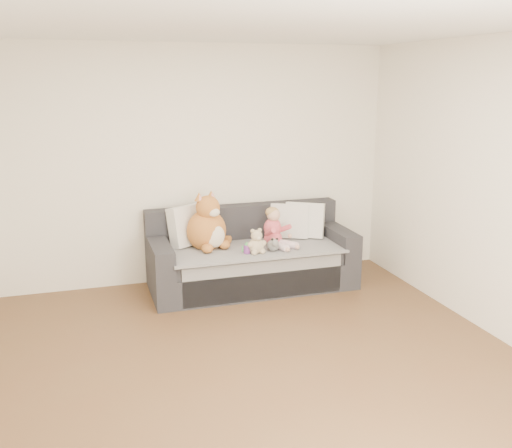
{
  "coord_description": "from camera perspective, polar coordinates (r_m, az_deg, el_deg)",
  "views": [
    {
      "loc": [
        -1.18,
        -3.65,
        2.23
      ],
      "look_at": [
        0.55,
        1.87,
        0.75
      ],
      "focal_mm": 40.0,
      "sensor_mm": 36.0,
      "label": 1
    }
  ],
  "objects": [
    {
      "name": "room_shell",
      "position": [
        4.34,
        -1.2,
        1.96
      ],
      "size": [
        5.0,
        5.0,
        5.0
      ],
      "color": "brown",
      "rests_on": "ground"
    },
    {
      "name": "cushion_right_back",
      "position": [
        6.46,
        3.37,
        0.32
      ],
      "size": [
        0.46,
        0.35,
        0.4
      ],
      "rotation": [
        0.0,
        0.0,
        -0.43
      ],
      "color": "silver",
      "rests_on": "sofa"
    },
    {
      "name": "teddy_bear",
      "position": [
        5.88,
        0.05,
        -1.94
      ],
      "size": [
        0.21,
        0.16,
        0.27
      ],
      "rotation": [
        0.0,
        0.0,
        0.16
      ],
      "color": "tan",
      "rests_on": "sofa"
    },
    {
      "name": "plush_cow",
      "position": [
        5.97,
        1.74,
        -2.12
      ],
      "size": [
        0.13,
        0.19,
        0.16
      ],
      "rotation": [
        0.0,
        0.0,
        -0.05
      ],
      "color": "white",
      "rests_on": "sofa"
    },
    {
      "name": "cushion_left",
      "position": [
        6.21,
        -6.71,
        -0.1
      ],
      "size": [
        0.51,
        0.42,
        0.45
      ],
      "rotation": [
        0.0,
        0.0,
        0.53
      ],
      "color": "silver",
      "rests_on": "sofa"
    },
    {
      "name": "toddler",
      "position": [
        6.14,
        1.9,
        -0.56
      ],
      "size": [
        0.32,
        0.43,
        0.43
      ],
      "rotation": [
        0.0,
        0.0,
        0.41
      ],
      "color": "#DF4E67",
      "rests_on": "sofa"
    },
    {
      "name": "sippy_cup",
      "position": [
        5.88,
        -0.92,
        -2.37
      ],
      "size": [
        0.11,
        0.07,
        0.12
      ],
      "rotation": [
        0.0,
        0.0,
        0.05
      ],
      "color": "#7D348F",
      "rests_on": "sofa"
    },
    {
      "name": "sofa",
      "position": [
        6.27,
        -0.52,
        -3.49
      ],
      "size": [
        2.2,
        0.94,
        0.85
      ],
      "color": "#25252A",
      "rests_on": "ground"
    },
    {
      "name": "plush_cat",
      "position": [
        6.05,
        -4.85,
        -0.27
      ],
      "size": [
        0.51,
        0.51,
        0.64
      ],
      "rotation": [
        0.0,
        0.0,
        0.4
      ],
      "color": "#AE7326",
      "rests_on": "sofa"
    },
    {
      "name": "cushion_right_front",
      "position": [
        6.49,
        4.9,
        0.4
      ],
      "size": [
        0.47,
        0.39,
        0.41
      ],
      "rotation": [
        0.0,
        0.0,
        -0.54
      ],
      "color": "silver",
      "rests_on": "sofa"
    }
  ]
}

